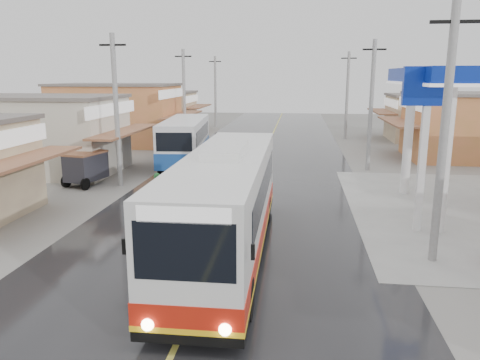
{
  "coord_description": "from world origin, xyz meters",
  "views": [
    {
      "loc": [
        2.57,
        -14.89,
        5.88
      ],
      "look_at": [
        0.51,
        1.64,
        2.14
      ],
      "focal_mm": 35.0,
      "sensor_mm": 36.0,
      "label": 1
    }
  ],
  "objects_px": {
    "second_bus": "(185,140)",
    "cyclist": "(159,202)",
    "tricycle_near": "(86,166)",
    "coach_bus": "(227,204)"
  },
  "relations": [
    {
      "from": "second_bus",
      "to": "cyclist",
      "type": "distance_m",
      "value": 12.26
    },
    {
      "from": "cyclist",
      "to": "second_bus",
      "type": "bearing_deg",
      "value": 107.19
    },
    {
      "from": "coach_bus",
      "to": "tricycle_near",
      "type": "height_order",
      "value": "coach_bus"
    },
    {
      "from": "tricycle_near",
      "to": "second_bus",
      "type": "bearing_deg",
      "value": 72.92
    },
    {
      "from": "second_bus",
      "to": "cyclist",
      "type": "bearing_deg",
      "value": -87.27
    },
    {
      "from": "cyclist",
      "to": "tricycle_near",
      "type": "relative_size",
      "value": 0.74
    },
    {
      "from": "cyclist",
      "to": "tricycle_near",
      "type": "height_order",
      "value": "cyclist"
    },
    {
      "from": "tricycle_near",
      "to": "cyclist",
      "type": "bearing_deg",
      "value": -30.27
    },
    {
      "from": "second_bus",
      "to": "cyclist",
      "type": "relative_size",
      "value": 4.71
    },
    {
      "from": "coach_bus",
      "to": "tricycle_near",
      "type": "relative_size",
      "value": 4.46
    }
  ]
}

